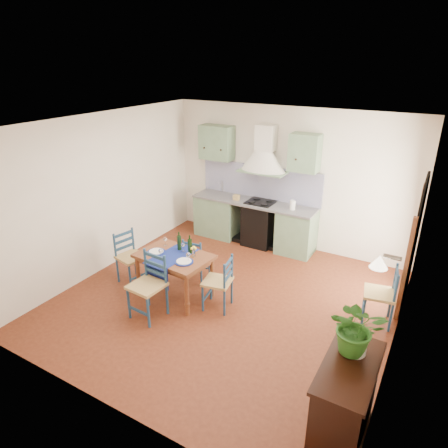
% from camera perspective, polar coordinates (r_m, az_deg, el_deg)
% --- Properties ---
extents(floor, '(5.00, 5.00, 0.00)m').
position_cam_1_polar(floor, '(6.58, 0.31, -10.82)').
color(floor, '#4C1D10').
rests_on(floor, ground).
extents(back_wall, '(5.00, 0.96, 2.80)m').
position_cam_1_polar(back_wall, '(8.16, 5.44, 4.17)').
color(back_wall, white).
rests_on(back_wall, ground).
extents(right_wall, '(0.26, 5.00, 2.80)m').
position_cam_1_polar(right_wall, '(5.55, 24.94, -4.08)').
color(right_wall, white).
rests_on(right_wall, ground).
extents(left_wall, '(0.04, 5.00, 2.80)m').
position_cam_1_polar(left_wall, '(7.41, -16.77, 4.18)').
color(left_wall, white).
rests_on(left_wall, ground).
extents(ceiling, '(5.00, 5.00, 0.01)m').
position_cam_1_polar(ceiling, '(5.54, 0.37, 14.08)').
color(ceiling, white).
rests_on(ceiling, back_wall).
extents(dining_table, '(1.22, 0.93, 1.05)m').
position_cam_1_polar(dining_table, '(6.43, -7.13, -5.11)').
color(dining_table, brown).
rests_on(dining_table, ground).
extents(chair_near, '(0.50, 0.50, 1.00)m').
position_cam_1_polar(chair_near, '(6.08, -10.73, -8.62)').
color(chair_near, navy).
rests_on(chair_near, ground).
extents(chair_far, '(0.43, 0.43, 0.82)m').
position_cam_1_polar(chair_far, '(6.92, -4.04, -4.99)').
color(chair_far, navy).
rests_on(chair_far, ground).
extents(chair_left, '(0.51, 0.51, 0.92)m').
position_cam_1_polar(chair_left, '(7.05, -13.23, -4.59)').
color(chair_left, navy).
rests_on(chair_left, ground).
extents(chair_right, '(0.48, 0.48, 0.88)m').
position_cam_1_polar(chair_right, '(6.17, -0.68, -8.32)').
color(chair_right, navy).
rests_on(chair_right, ground).
extents(chair_spare, '(0.50, 0.50, 0.92)m').
position_cam_1_polar(chair_spare, '(6.28, 21.63, -9.33)').
color(chair_spare, navy).
rests_on(chair_spare, ground).
extents(sideboard, '(0.50, 1.05, 0.94)m').
position_cam_1_polar(sideboard, '(4.49, 16.84, -22.79)').
color(sideboard, black).
rests_on(sideboard, ground).
extents(potted_plant, '(0.62, 0.57, 0.58)m').
position_cam_1_polar(potted_plant, '(4.19, 18.47, -13.87)').
color(potted_plant, '#2A671E').
rests_on(potted_plant, sideboard).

